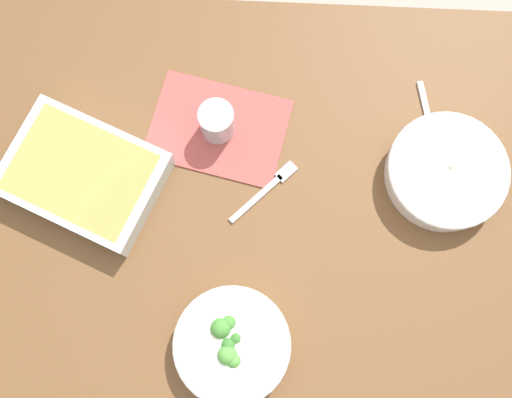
% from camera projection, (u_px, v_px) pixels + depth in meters
% --- Properties ---
extents(ground_plane, '(6.00, 6.00, 0.00)m').
position_uv_depth(ground_plane, '(256.00, 247.00, 1.91)').
color(ground_plane, '#B2A899').
extents(dining_table, '(1.20, 0.90, 0.74)m').
position_uv_depth(dining_table, '(256.00, 208.00, 1.28)').
color(dining_table, brown).
rests_on(dining_table, ground_plane).
extents(placemat, '(0.32, 0.25, 0.00)m').
position_uv_depth(placemat, '(218.00, 129.00, 1.22)').
color(placemat, '#B24C47').
rests_on(placemat, dining_table).
extents(stew_bowl, '(0.24, 0.24, 0.06)m').
position_uv_depth(stew_bowl, '(446.00, 172.00, 1.17)').
color(stew_bowl, white).
rests_on(stew_bowl, dining_table).
extents(broccoli_bowl, '(0.22, 0.22, 0.07)m').
position_uv_depth(broccoli_bowl, '(232.00, 345.00, 1.10)').
color(broccoli_bowl, white).
rests_on(broccoli_bowl, dining_table).
extents(baking_dish, '(0.36, 0.32, 0.06)m').
position_uv_depth(baking_dish, '(83.00, 175.00, 1.16)').
color(baking_dish, silver).
rests_on(baking_dish, dining_table).
extents(drink_cup, '(0.07, 0.07, 0.08)m').
position_uv_depth(drink_cup, '(217.00, 123.00, 1.18)').
color(drink_cup, '#B2BCC6').
rests_on(drink_cup, dining_table).
extents(spoon_by_stew, '(0.05, 0.18, 0.01)m').
position_uv_depth(spoon_by_stew, '(431.00, 131.00, 1.21)').
color(spoon_by_stew, silver).
rests_on(spoon_by_stew, dining_table).
extents(fork_on_table, '(0.14, 0.14, 0.01)m').
position_uv_depth(fork_on_table, '(268.00, 188.00, 1.19)').
color(fork_on_table, silver).
rests_on(fork_on_table, dining_table).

